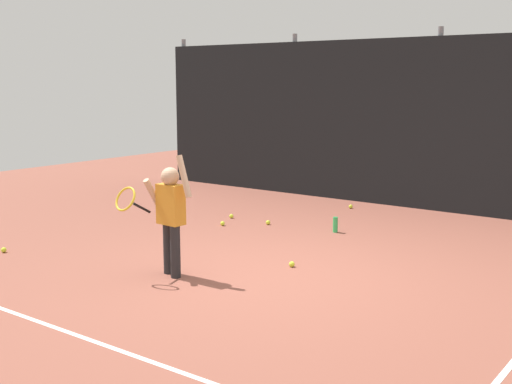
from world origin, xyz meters
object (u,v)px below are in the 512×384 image
at_px(tennis_player, 169,211).
at_px(water_bottle, 335,225).
at_px(tennis_ball_2, 223,223).
at_px(tennis_ball_6, 4,250).
at_px(tennis_ball_0, 268,222).
at_px(tennis_ball_3, 231,216).
at_px(tennis_ball_4, 292,264).
at_px(tennis_ball_5, 351,206).

bearing_deg(tennis_player, water_bottle, 85.14).
xyz_separation_m(tennis_ball_2, tennis_ball_6, (-1.23, -2.82, 0.00)).
relative_size(tennis_ball_0, tennis_ball_3, 1.00).
height_order(tennis_ball_0, tennis_ball_6, same).
bearing_deg(tennis_ball_2, tennis_ball_3, 114.67).
bearing_deg(water_bottle, tennis_ball_4, -75.68).
bearing_deg(tennis_player, tennis_ball_0, 106.40).
height_order(tennis_player, tennis_ball_5, tennis_player).
relative_size(tennis_ball_2, tennis_ball_6, 1.00).
xyz_separation_m(tennis_ball_2, tennis_ball_5, (0.90, 2.31, 0.00)).
distance_m(water_bottle, tennis_ball_6, 4.43).
xyz_separation_m(tennis_player, tennis_ball_6, (-2.36, -0.53, -0.69)).
relative_size(tennis_player, tennis_ball_5, 20.46).
height_order(water_bottle, tennis_ball_5, water_bottle).
distance_m(tennis_ball_4, tennis_ball_5, 3.70).
relative_size(tennis_ball_0, tennis_ball_5, 1.00).
height_order(tennis_ball_2, tennis_ball_3, same).
bearing_deg(tennis_ball_6, tennis_ball_4, 26.21).
xyz_separation_m(tennis_player, water_bottle, (0.43, 2.91, -0.62)).
relative_size(water_bottle, tennis_ball_2, 3.33).
distance_m(tennis_ball_3, tennis_ball_6, 3.46).
height_order(water_bottle, tennis_ball_6, water_bottle).
bearing_deg(tennis_ball_3, water_bottle, 4.00).
bearing_deg(tennis_player, tennis_ball_3, 119.57).
xyz_separation_m(tennis_player, tennis_ball_4, (0.90, 1.07, -0.69)).
height_order(tennis_ball_5, tennis_ball_6, same).
relative_size(water_bottle, tennis_ball_4, 3.33).
xyz_separation_m(water_bottle, tennis_ball_5, (-0.66, 1.69, -0.08)).
height_order(tennis_ball_3, tennis_ball_5, same).
distance_m(tennis_ball_0, tennis_ball_6, 3.71).
distance_m(water_bottle, tennis_ball_4, 1.89).
relative_size(tennis_player, tennis_ball_2, 20.46).
distance_m(water_bottle, tennis_ball_2, 1.68).
height_order(water_bottle, tennis_ball_2, water_bottle).
relative_size(tennis_player, tennis_ball_4, 20.46).
distance_m(tennis_player, water_bottle, 3.00).
distance_m(tennis_player, tennis_ball_5, 4.66).
relative_size(water_bottle, tennis_ball_3, 3.33).
height_order(tennis_ball_0, tennis_ball_3, same).
relative_size(tennis_ball_3, tennis_ball_6, 1.00).
relative_size(tennis_ball_0, tennis_ball_2, 1.00).
bearing_deg(tennis_ball_4, water_bottle, 104.32).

